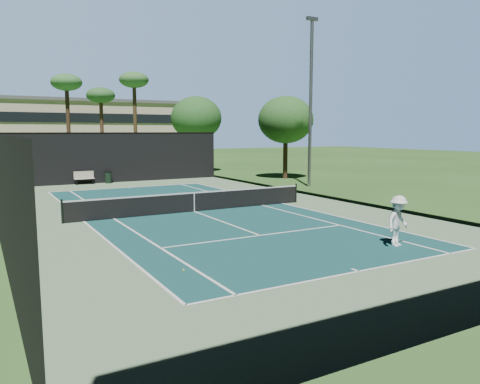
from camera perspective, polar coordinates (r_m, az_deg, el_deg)
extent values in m
plane|color=#2E5B22|center=(24.10, -5.58, -2.42)|extent=(160.00, 160.00, 0.00)
cube|color=#678A61|center=(24.10, -5.59, -2.41)|extent=(18.00, 32.00, 0.01)
cube|color=#164848|center=(24.09, -5.59, -2.39)|extent=(10.97, 23.77, 0.01)
cube|color=white|center=(14.31, 14.29, -9.35)|extent=(10.97, 0.10, 0.01)
cube|color=white|center=(35.19, -13.43, 0.54)|extent=(10.97, 0.10, 0.01)
cube|color=white|center=(18.52, 2.47, -5.31)|extent=(8.23, 0.10, 0.01)
cube|color=white|center=(30.00, -10.53, -0.54)|extent=(8.23, 0.10, 0.01)
cube|color=white|center=(22.49, -18.50, -3.42)|extent=(0.10, 23.77, 0.01)
cube|color=white|center=(26.75, 5.23, -1.40)|extent=(0.10, 23.77, 0.01)
cube|color=white|center=(22.78, -15.11, -3.16)|extent=(0.10, 23.77, 0.01)
cube|color=white|center=(26.00, 2.74, -1.63)|extent=(0.10, 23.77, 0.01)
cube|color=white|center=(24.09, -5.59, -2.37)|extent=(0.10, 12.80, 0.01)
cube|color=white|center=(14.42, 13.88, -9.22)|extent=(0.10, 0.30, 0.01)
cube|color=white|center=(35.05, -13.36, 0.52)|extent=(0.10, 0.30, 0.01)
cylinder|color=black|center=(22.25, -20.87, -2.25)|extent=(0.10, 0.10, 1.10)
cylinder|color=black|center=(27.20, 6.83, -0.14)|extent=(0.10, 0.10, 1.10)
cube|color=black|center=(24.02, -5.60, -1.24)|extent=(12.80, 0.02, 0.92)
cube|color=white|center=(23.95, -5.61, -0.10)|extent=(12.80, 0.04, 0.07)
cube|color=white|center=(24.02, -5.60, -1.24)|extent=(0.05, 0.03, 0.92)
cube|color=black|center=(38.99, -15.19, 4.05)|extent=(18.00, 0.04, 4.00)
cube|color=black|center=(28.66, 11.08, 3.07)|extent=(0.04, 32.00, 4.00)
cube|color=black|center=(38.93, -15.29, 6.99)|extent=(18.00, 0.06, 0.06)
imported|color=white|center=(17.66, 18.71, -3.36)|extent=(1.31, 0.95, 1.83)
sphere|color=yellow|center=(14.05, -6.90, -9.43)|extent=(0.07, 0.07, 0.07)
sphere|color=#CDE534|center=(24.30, -7.88, -2.28)|extent=(0.07, 0.07, 0.07)
sphere|color=#D6F638|center=(25.37, -9.02, -1.90)|extent=(0.07, 0.07, 0.07)
sphere|color=#D3EB35|center=(27.63, -20.89, -1.54)|extent=(0.07, 0.07, 0.07)
cube|color=#BEB69D|center=(38.22, -18.44, 1.54)|extent=(1.50, 0.45, 0.05)
cube|color=beige|center=(38.39, -18.51, 2.01)|extent=(1.50, 0.06, 0.55)
cube|color=black|center=(38.14, -19.31, 1.13)|extent=(0.06, 0.40, 0.42)
cube|color=black|center=(38.36, -17.54, 1.24)|extent=(0.06, 0.40, 0.42)
cylinder|color=black|center=(38.56, -15.77, 1.69)|extent=(0.52, 0.52, 0.90)
cylinder|color=black|center=(38.52, -15.79, 2.39)|extent=(0.56, 0.56, 0.05)
cylinder|color=#462E1E|center=(46.36, -20.17, 7.16)|extent=(0.36, 0.36, 8.55)
ellipsoid|color=#346F32|center=(46.58, -20.40, 12.43)|extent=(2.80, 2.80, 1.54)
cylinder|color=#4F3222|center=(49.01, -16.46, 6.77)|extent=(0.36, 0.36, 7.65)
ellipsoid|color=#2C5E2A|center=(49.13, -16.63, 11.24)|extent=(2.80, 2.80, 1.54)
cylinder|color=#4C3620|center=(46.75, -12.64, 7.71)|extent=(0.36, 0.36, 9.00)
ellipsoid|color=#366C30|center=(47.01, -12.80, 13.20)|extent=(2.80, 2.80, 1.54)
cylinder|color=#4F3521|center=(47.97, -5.30, 4.57)|extent=(0.40, 0.40, 3.52)
ellipsoid|color=#255822|center=(47.93, -5.36, 8.97)|extent=(5.12, 5.12, 4.35)
cylinder|color=#462E1E|center=(41.22, 5.54, 3.96)|extent=(0.40, 0.40, 3.30)
ellipsoid|color=#295B23|center=(41.16, 5.60, 8.76)|extent=(4.80, 4.80, 4.08)
cube|color=beige|center=(68.41, -21.51, 6.80)|extent=(40.00, 12.00, 8.00)
cube|color=#59595B|center=(68.53, -21.67, 10.22)|extent=(40.50, 12.50, 0.40)
cube|color=black|center=(62.45, -20.66, 5.36)|extent=(38.00, 0.15, 1.20)
cube|color=black|center=(62.45, -20.80, 8.48)|extent=(38.00, 0.15, 1.20)
cylinder|color=gray|center=(35.18, 8.59, 10.42)|extent=(0.24, 0.24, 12.00)
cube|color=gray|center=(36.03, 8.79, 20.15)|extent=(0.90, 0.25, 0.25)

